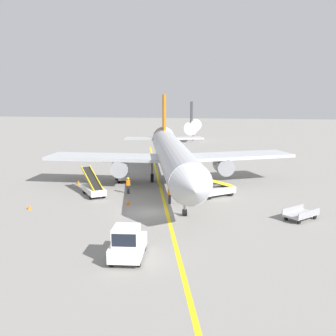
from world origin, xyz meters
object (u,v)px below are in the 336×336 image
Objects in this scene: airliner at (172,154)px; baggage_tug_near_wing at (122,173)px; ground_crew_marshaller at (170,194)px; ground_crew_wing_walker at (128,185)px; pushback_tug at (128,243)px; safety_cone_nose_right at (29,207)px; safety_cone_wingtip_left at (128,202)px; belt_loader_aft_hold at (93,188)px; belt_loader_forward_hold at (215,189)px; safety_cone_nose_left at (78,182)px; baggage_cart_loaded at (301,214)px.

airliner is 12.81× the size of baggage_tug_near_wing.
ground_crew_marshaller is 5.67m from ground_crew_wing_walker.
pushback_tug reaches higher than ground_crew_wing_walker.
safety_cone_wingtip_left is (8.19, 2.90, 0.00)m from safety_cone_nose_right.
safety_cone_wingtip_left is at bearing 19.49° from safety_cone_nose_right.
safety_cone_wingtip_left is at bearing -32.95° from belt_loader_aft_hold.
airliner reaches higher than ground_crew_marshaller.
ground_crew_wing_walker is 3.86× the size of safety_cone_nose_right.
belt_loader_forward_hold is 8.82m from ground_crew_wing_walker.
safety_cone_nose_left is at bearing 88.08° from safety_cone_nose_right.
baggage_tug_near_wing is 1.60× the size of ground_crew_wing_walker.
safety_cone_nose_left is (-22.75, 9.40, -0.25)m from baggage_cart_loaded.
safety_cone_nose_right is (-11.89, -3.93, -0.69)m from ground_crew_marshaller.
airliner reaches higher than belt_loader_forward_hold.
baggage_cart_loaded is 17.10m from ground_crew_wing_walker.
ground_crew_wing_walker is (-4.31, 15.90, -0.08)m from pushback_tug.
airliner is 10.08m from safety_cone_wingtip_left.
pushback_tug is at bearing -74.74° from safety_cone_wingtip_left.
belt_loader_forward_hold reaches higher than safety_cone_nose_left.
airliner is 7.27× the size of belt_loader_aft_hold.
belt_loader_forward_hold reaches higher than ground_crew_wing_walker.
ground_crew_marshaller is at bearing -12.58° from belt_loader_aft_hold.
airliner is at bearing 91.64° from pushback_tug.
pushback_tug reaches higher than ground_crew_marshaller.
belt_loader_forward_hold is 2.74× the size of ground_crew_wing_walker.
ground_crew_wing_walker is at bearing 44.41° from safety_cone_nose_right.
ground_crew_marshaller is at bearing -28.95° from safety_cone_nose_left.
baggage_tug_near_wing is 13.71m from safety_cone_nose_right.
baggage_cart_loaded is at bearing -7.59° from safety_cone_wingtip_left.
baggage_tug_near_wing is at bearing 107.06° from pushback_tug.
ground_crew_marshaller is (0.47, 12.87, -0.08)m from pushback_tug.
belt_loader_forward_hold reaches higher than baggage_cart_loaded.
safety_cone_nose_left is (-11.55, 6.39, -0.69)m from ground_crew_marshaller.
baggage_cart_loaded is at bearing -14.03° from belt_loader_aft_hold.
baggage_tug_near_wing is 0.57× the size of belt_loader_aft_hold.
belt_loader_aft_hold is at bearing -159.36° from ground_crew_wing_walker.
pushback_tug is 2.22× the size of ground_crew_marshaller.
safety_cone_nose_left is (-15.57, 3.02, -0.56)m from belt_loader_forward_hold.
ground_crew_marshaller is at bearing -51.25° from baggage_tug_near_wing.
ground_crew_marshaller is at bearing -82.51° from airliner.
baggage_cart_loaded is 23.12m from safety_cone_nose_right.
pushback_tug is at bearing -74.83° from ground_crew_wing_walker.
baggage_tug_near_wing is at bearing 82.71° from belt_loader_aft_hold.
safety_cone_nose_left is at bearing 169.03° from belt_loader_forward_hold.
belt_loader_forward_hold is at bearing -10.97° from safety_cone_nose_left.
pushback_tug is 2.22× the size of ground_crew_wing_walker.
ground_crew_wing_walker is at bearing 147.60° from ground_crew_marshaller.
pushback_tug is 0.81× the size of belt_loader_forward_hold.
safety_cone_nose_left is at bearing 151.05° from ground_crew_marshaller.
safety_cone_wingtip_left is (4.36, -2.83, -0.56)m from belt_loader_aft_hold.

